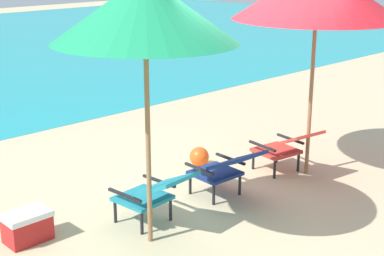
{
  "coord_description": "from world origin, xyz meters",
  "views": [
    {
      "loc": [
        -4.73,
        -4.73,
        2.88
      ],
      "look_at": [
        0.0,
        0.25,
        0.75
      ],
      "focal_mm": 53.76,
      "sensor_mm": 36.0,
      "label": 1
    }
  ],
  "objects_px": {
    "beach_umbrella_left": "(145,10)",
    "beach_ball": "(199,157)",
    "lounge_chair_center": "(225,167)",
    "lounge_chair_left": "(154,192)",
    "lounge_chair_right": "(286,146)",
    "cooler_box": "(27,226)"
  },
  "relations": [
    {
      "from": "beach_umbrella_left",
      "to": "beach_ball",
      "type": "bearing_deg",
      "value": 32.64
    },
    {
      "from": "lounge_chair_center",
      "to": "lounge_chair_left",
      "type": "bearing_deg",
      "value": 178.25
    },
    {
      "from": "lounge_chair_left",
      "to": "beach_umbrella_left",
      "type": "xyz_separation_m",
      "value": [
        -0.25,
        -0.23,
        1.95
      ]
    },
    {
      "from": "lounge_chair_center",
      "to": "beach_ball",
      "type": "height_order",
      "value": "lounge_chair_center"
    },
    {
      "from": "lounge_chair_right",
      "to": "cooler_box",
      "type": "distance_m",
      "value": 3.48
    },
    {
      "from": "lounge_chair_left",
      "to": "beach_ball",
      "type": "relative_size",
      "value": 3.39
    },
    {
      "from": "lounge_chair_center",
      "to": "beach_umbrella_left",
      "type": "distance_m",
      "value": 2.37
    },
    {
      "from": "cooler_box",
      "to": "lounge_chair_center",
      "type": "bearing_deg",
      "value": -16.85
    },
    {
      "from": "cooler_box",
      "to": "beach_umbrella_left",
      "type": "bearing_deg",
      "value": -43.76
    },
    {
      "from": "lounge_chair_center",
      "to": "lounge_chair_right",
      "type": "distance_m",
      "value": 1.16
    },
    {
      "from": "beach_umbrella_left",
      "to": "cooler_box",
      "type": "height_order",
      "value": "beach_umbrella_left"
    },
    {
      "from": "beach_umbrella_left",
      "to": "cooler_box",
      "type": "xyz_separation_m",
      "value": [
        -0.91,
        0.88,
        -2.19
      ]
    },
    {
      "from": "lounge_chair_center",
      "to": "beach_ball",
      "type": "relative_size",
      "value": 3.3
    },
    {
      "from": "cooler_box",
      "to": "lounge_chair_left",
      "type": "bearing_deg",
      "value": -29.12
    },
    {
      "from": "lounge_chair_right",
      "to": "cooler_box",
      "type": "height_order",
      "value": "lounge_chair_right"
    },
    {
      "from": "lounge_chair_left",
      "to": "lounge_chair_center",
      "type": "xyz_separation_m",
      "value": [
        1.08,
        -0.03,
        0.0
      ]
    },
    {
      "from": "lounge_chair_right",
      "to": "cooler_box",
      "type": "xyz_separation_m",
      "value": [
        -3.41,
        0.68,
        -0.24
      ]
    },
    {
      "from": "beach_umbrella_left",
      "to": "lounge_chair_center",
      "type": "bearing_deg",
      "value": 8.42
    },
    {
      "from": "lounge_chair_left",
      "to": "cooler_box",
      "type": "bearing_deg",
      "value": 150.88
    },
    {
      "from": "lounge_chair_right",
      "to": "lounge_chair_left",
      "type": "bearing_deg",
      "value": 179.1
    },
    {
      "from": "beach_umbrella_left",
      "to": "cooler_box",
      "type": "relative_size",
      "value": 5.69
    },
    {
      "from": "lounge_chair_center",
      "to": "beach_umbrella_left",
      "type": "relative_size",
      "value": 0.33
    }
  ]
}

